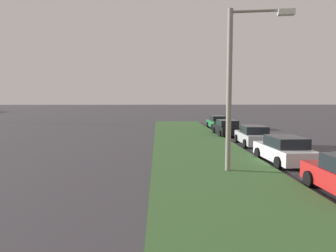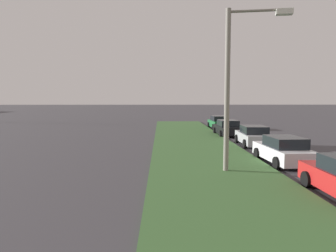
{
  "view_description": "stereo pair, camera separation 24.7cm",
  "coord_description": "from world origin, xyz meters",
  "px_view_note": "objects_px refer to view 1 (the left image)",
  "views": [
    {
      "loc": [
        -4.32,
        10.13,
        3.52
      ],
      "look_at": [
        19.27,
        9.37,
        1.35
      ],
      "focal_mm": 33.1,
      "sensor_mm": 36.0,
      "label": 1
    },
    {
      "loc": [
        -4.33,
        9.89,
        3.52
      ],
      "look_at": [
        19.27,
        9.37,
        1.35
      ],
      "focal_mm": 33.1,
      "sensor_mm": 36.0,
      "label": 2
    }
  ],
  "objects_px": {
    "parked_car_black": "(227,128)",
    "parked_car_green": "(218,122)",
    "parked_car_silver": "(253,136)",
    "parked_car_white": "(284,150)",
    "streetlight": "(237,79)"
  },
  "relations": [
    {
      "from": "parked_car_black",
      "to": "parked_car_green",
      "type": "height_order",
      "value": "same"
    },
    {
      "from": "parked_car_silver",
      "to": "parked_car_black",
      "type": "height_order",
      "value": "same"
    },
    {
      "from": "parked_car_silver",
      "to": "parked_car_black",
      "type": "bearing_deg",
      "value": 8.19
    },
    {
      "from": "parked_car_white",
      "to": "parked_car_black",
      "type": "xyz_separation_m",
      "value": [
        12.16,
        0.38,
        0.0
      ]
    },
    {
      "from": "parked_car_white",
      "to": "parked_car_silver",
      "type": "height_order",
      "value": "same"
    },
    {
      "from": "parked_car_green",
      "to": "parked_car_black",
      "type": "bearing_deg",
      "value": 174.29
    },
    {
      "from": "parked_car_green",
      "to": "parked_car_white",
      "type": "bearing_deg",
      "value": 177.91
    },
    {
      "from": "parked_car_silver",
      "to": "streetlight",
      "type": "xyz_separation_m",
      "value": [
        -8.3,
        3.4,
        3.67
      ]
    },
    {
      "from": "parked_car_white",
      "to": "streetlight",
      "type": "relative_size",
      "value": 0.58
    },
    {
      "from": "parked_car_green",
      "to": "streetlight",
      "type": "relative_size",
      "value": 0.58
    },
    {
      "from": "parked_car_white",
      "to": "streetlight",
      "type": "height_order",
      "value": "streetlight"
    },
    {
      "from": "parked_car_black",
      "to": "parked_car_white",
      "type": "bearing_deg",
      "value": -179.76
    },
    {
      "from": "parked_car_silver",
      "to": "parked_car_green",
      "type": "distance_m",
      "value": 12.41
    },
    {
      "from": "parked_car_white",
      "to": "parked_car_black",
      "type": "relative_size",
      "value": 1.01
    },
    {
      "from": "parked_car_silver",
      "to": "streetlight",
      "type": "distance_m",
      "value": 9.69
    }
  ]
}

